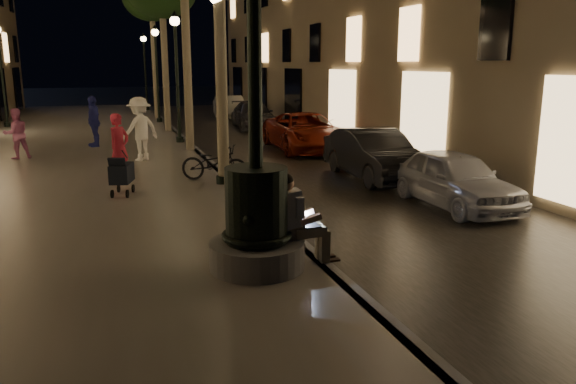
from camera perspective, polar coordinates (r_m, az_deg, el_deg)
name	(u,v)px	position (r m, az deg, el deg)	size (l,w,h in m)	color
ground	(192,151)	(21.02, -9.73, 4.16)	(120.00, 120.00, 0.00)	black
cobble_lane	(270,147)	(21.65, -1.83, 4.62)	(6.00, 45.00, 0.02)	black
promenade	(76,153)	(20.81, -20.71, 3.71)	(8.00, 45.00, 0.20)	#625C56
curb_strip	(192,148)	(21.00, -9.74, 4.43)	(0.25, 45.00, 0.20)	#59595B
fountain_lamppost	(256,201)	(8.06, -3.23, -0.90)	(1.40, 1.40, 5.21)	#59595B
seated_man_laptop	(297,216)	(8.30, 0.89, -2.50)	(1.02, 0.34, 1.38)	gray
lamp_curb_a	(219,59)	(13.83, -7.05, 13.25)	(0.36, 0.36, 4.81)	black
lamp_curb_b	(176,61)	(21.73, -11.27, 12.95)	(0.36, 0.36, 4.81)	black
lamp_curb_c	(156,61)	(29.69, -13.23, 12.79)	(0.36, 0.36, 4.81)	black
lamp_curb_d	(145,62)	(37.66, -14.35, 12.69)	(0.36, 0.36, 4.81)	black
lamp_left_c	(0,61)	(29.89, -27.19, 11.73)	(0.36, 0.36, 4.81)	black
stroller	(122,173)	(13.24, -16.55, 1.82)	(0.60, 1.00, 1.01)	black
car_front	(454,179)	(13.02, 16.53, 1.31)	(1.49, 3.71, 1.26)	#ADAEB5
car_second	(374,155)	(15.64, 8.72, 3.78)	(1.45, 4.17, 1.37)	black
car_third	(306,132)	(20.69, 1.80, 6.12)	(2.28, 4.93, 1.37)	maroon
car_rear	(253,115)	(27.92, -3.55, 7.77)	(1.78, 4.39, 1.27)	#313137
car_fifth	(231,107)	(32.96, -5.86, 8.55)	(1.39, 4.00, 1.32)	gray
pedestrian_red	(119,147)	(14.99, -16.76, 4.40)	(0.62, 0.41, 1.71)	#BA253C
pedestrian_pink	(16,134)	(19.59, -25.89, 5.35)	(0.77, 0.60, 1.58)	#CD6CA3
pedestrian_white	(140,129)	(17.91, -14.82, 6.21)	(1.26, 0.72, 1.94)	white
pedestrian_blue	(94,121)	(21.48, -19.14, 6.81)	(1.06, 0.44, 1.82)	navy
bicycle	(215,163)	(14.42, -7.48, 2.95)	(0.61, 1.76, 0.92)	black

